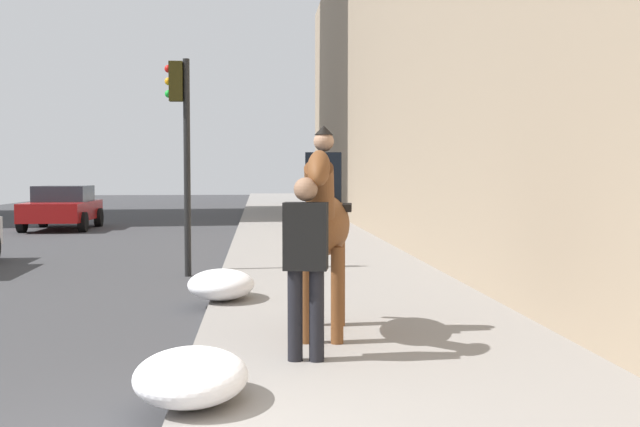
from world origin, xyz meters
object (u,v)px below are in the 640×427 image
(pedestrian_greeting, at_px, (306,256))
(mounted_horse_near, at_px, (323,221))
(car_near_lane, at_px, (63,207))
(traffic_light_near_curb, at_px, (182,131))

(pedestrian_greeting, bearing_deg, mounted_horse_near, -3.81)
(car_near_lane, bearing_deg, pedestrian_greeting, 19.65)
(mounted_horse_near, relative_size, traffic_light_near_curb, 0.58)
(car_near_lane, xyz_separation_m, traffic_light_near_curb, (-11.78, -5.09, 1.86))
(traffic_light_near_curb, bearing_deg, mounted_horse_near, -160.12)
(pedestrian_greeting, distance_m, car_near_lane, 19.73)
(car_near_lane, relative_size, traffic_light_near_curb, 1.03)
(mounted_horse_near, xyz_separation_m, pedestrian_greeting, (-1.07, 0.25, -0.26))
(pedestrian_greeting, bearing_deg, car_near_lane, 29.90)
(mounted_horse_near, height_order, pedestrian_greeting, mounted_horse_near)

